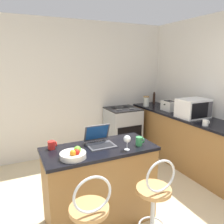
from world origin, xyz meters
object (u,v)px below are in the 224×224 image
object	(u,v)px
mug_green	(139,141)
mug_red	(52,145)
laptop	(99,140)
toaster	(169,106)
wine_glass_tall	(127,139)
stove_range	(123,130)
pepper_mill	(154,98)
storage_jar	(146,101)
fruit_bowl	(74,155)
microwave	(193,108)
bar_stool_far	(154,207)
mug_white	(206,123)

from	to	relation	value
mug_green	mug_red	distance (m)	0.97
laptop	toaster	bearing A→B (deg)	29.33
mug_green	wine_glass_tall	world-z (taller)	wine_glass_tall
laptop	stove_range	bearing A→B (deg)	54.08
mug_green	wine_glass_tall	bearing A→B (deg)	-163.94
mug_green	pepper_mill	world-z (taller)	pepper_mill
pepper_mill	storage_jar	distance (m)	0.39
toaster	fruit_bowl	bearing A→B (deg)	-150.24
toaster	storage_jar	distance (m)	0.57
microwave	stove_range	bearing A→B (deg)	122.06
bar_stool_far	mug_red	world-z (taller)	mug_red
fruit_bowl	mug_green	bearing A→B (deg)	0.64
bar_stool_far	toaster	world-z (taller)	toaster
laptop	mug_white	xyz separation A→B (m)	(1.70, 0.02, -0.01)
laptop	pepper_mill	world-z (taller)	pepper_mill
mug_green	fruit_bowl	size ratio (longest dim) A/B	0.38
bar_stool_far	toaster	distance (m)	2.42
toaster	wine_glass_tall	xyz separation A→B (m)	(-1.67, -1.33, 0.03)
microwave	toaster	distance (m)	0.59
microwave	laptop	bearing A→B (deg)	-166.14
laptop	toaster	distance (m)	2.16
toaster	wine_glass_tall	size ratio (longest dim) A/B	1.72
toaster	stove_range	distance (m)	1.06
pepper_mill	fruit_bowl	distance (m)	3.16
mug_white	wine_glass_tall	bearing A→B (deg)	-168.89
stove_range	pepper_mill	distance (m)	1.08
mug_red	mug_white	distance (m)	2.22
mug_red	stove_range	bearing A→B (deg)	42.04
laptop	toaster	world-z (taller)	laptop
stove_range	microwave	bearing A→B (deg)	-57.94
bar_stool_far	stove_range	bearing A→B (deg)	69.00
mug_white	mug_green	bearing A→B (deg)	-169.61
stove_range	wine_glass_tall	xyz separation A→B (m)	(-0.96, -1.89, 0.57)
bar_stool_far	stove_range	xyz separation A→B (m)	(0.88, 2.30, -0.00)
mug_white	fruit_bowl	world-z (taller)	fruit_bowl
bar_stool_far	mug_green	distance (m)	0.69
bar_stool_far	wine_glass_tall	world-z (taller)	wine_glass_tall
wine_glass_tall	mug_red	bearing A→B (deg)	153.00
stove_range	mug_red	bearing A→B (deg)	-137.96
mug_red	wine_glass_tall	distance (m)	0.82
bar_stool_far	stove_range	distance (m)	2.46
bar_stool_far	microwave	distance (m)	2.06
microwave	mug_green	distance (m)	1.65
pepper_mill	mug_white	distance (m)	1.82
storage_jar	mug_green	bearing A→B (deg)	-126.01
mug_green	storage_jar	bearing A→B (deg)	53.99
mug_white	wine_glass_tall	distance (m)	1.52
laptop	mug_white	world-z (taller)	laptop
stove_range	mug_red	world-z (taller)	mug_red
laptop	storage_jar	distance (m)	2.35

